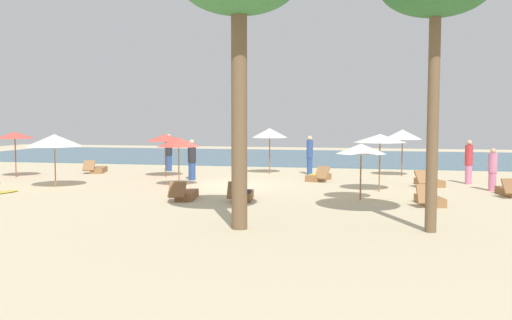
% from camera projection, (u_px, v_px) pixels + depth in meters
% --- Properties ---
extents(ground_plane, '(60.00, 60.00, 0.00)m').
position_uv_depth(ground_plane, '(230.00, 185.00, 24.20)').
color(ground_plane, beige).
extents(ocean_water, '(48.00, 16.00, 0.06)m').
position_uv_depth(ocean_water, '(292.00, 157.00, 40.75)').
color(ocean_water, '#476B7F').
rests_on(ocean_water, ground_plane).
extents(umbrella_0, '(1.79, 1.79, 2.04)m').
position_uv_depth(umbrella_0, '(179.00, 142.00, 23.83)').
color(umbrella_0, olive).
rests_on(umbrella_0, ground_plane).
extents(umbrella_1, '(1.88, 1.88, 2.05)m').
position_uv_depth(umbrella_1, '(165.00, 138.00, 27.58)').
color(umbrella_1, brown).
rests_on(umbrella_1, ground_plane).
extents(umbrella_2, '(1.85, 1.85, 2.26)m').
position_uv_depth(umbrella_2, '(402.00, 134.00, 27.84)').
color(umbrella_2, brown).
rests_on(umbrella_2, ground_plane).
extents(umbrella_3, '(2.00, 2.00, 2.22)m').
position_uv_depth(umbrella_3, '(380.00, 138.00, 22.13)').
color(umbrella_3, olive).
rests_on(umbrella_3, ground_plane).
extents(umbrella_5, '(1.82, 1.82, 2.31)m').
position_uv_depth(umbrella_5, '(270.00, 133.00, 29.05)').
color(umbrella_5, brown).
rests_on(umbrella_5, ground_plane).
extents(umbrella_6, '(1.72, 1.72, 1.96)m').
position_uv_depth(umbrella_6, '(361.00, 149.00, 19.92)').
color(umbrella_6, olive).
rests_on(umbrella_6, ground_plane).
extents(umbrella_7, '(1.83, 1.83, 2.17)m').
position_uv_depth(umbrella_7, '(15.00, 135.00, 27.45)').
color(umbrella_7, brown).
rests_on(umbrella_7, ground_plane).
extents(umbrella_8, '(2.29, 2.29, 2.17)m').
position_uv_depth(umbrella_8, '(54.00, 140.00, 23.50)').
color(umbrella_8, olive).
rests_on(umbrella_8, ground_plane).
extents(lounger_0, '(0.84, 1.77, 0.67)m').
position_uv_depth(lounger_0, '(186.00, 194.00, 20.17)').
color(lounger_0, brown).
rests_on(lounger_0, ground_plane).
extents(lounger_1, '(0.98, 1.73, 0.74)m').
position_uv_depth(lounger_1, '(429.00, 200.00, 18.87)').
color(lounger_1, olive).
rests_on(lounger_1, ground_plane).
extents(lounger_2, '(1.13, 1.78, 0.70)m').
position_uv_depth(lounger_2, '(319.00, 177.00, 25.99)').
color(lounger_2, olive).
rests_on(lounger_2, ground_plane).
extents(lounger_3, '(1.28, 1.76, 0.70)m').
position_uv_depth(lounger_3, '(429.00, 182.00, 23.99)').
color(lounger_3, olive).
rests_on(lounger_3, ground_plane).
extents(lounger_4, '(0.80, 1.74, 0.70)m').
position_uv_depth(lounger_4, '(243.00, 195.00, 19.99)').
color(lounger_4, brown).
rests_on(lounger_4, ground_plane).
extents(lounger_5, '(1.03, 1.80, 0.67)m').
position_uv_depth(lounger_5, '(98.00, 169.00, 29.66)').
color(lounger_5, olive).
rests_on(lounger_5, ground_plane).
extents(lounger_6, '(0.90, 1.77, 0.69)m').
position_uv_depth(lounger_6, '(511.00, 191.00, 21.00)').
color(lounger_6, brown).
rests_on(lounger_6, ground_plane).
extents(person_0, '(0.47, 0.47, 1.67)m').
position_uv_depth(person_0, '(493.00, 169.00, 22.34)').
color(person_0, '#D17299').
rests_on(person_0, ground_plane).
extents(person_1, '(0.39, 0.39, 1.96)m').
position_uv_depth(person_1, '(169.00, 152.00, 30.48)').
color(person_1, '#2D4C8C').
rests_on(person_1, ground_plane).
extents(person_2, '(0.35, 0.35, 1.90)m').
position_uv_depth(person_2, '(469.00, 162.00, 24.63)').
color(person_2, '#D17299').
rests_on(person_2, ground_plane).
extents(person_3, '(0.45, 0.45, 1.94)m').
position_uv_depth(person_3, '(310.00, 155.00, 28.62)').
color(person_3, '#2D4C8C').
rests_on(person_3, ground_plane).
extents(person_4, '(0.50, 0.50, 1.85)m').
position_uv_depth(person_4, '(192.00, 160.00, 26.20)').
color(person_4, '#2D4C8C').
rests_on(person_4, ground_plane).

